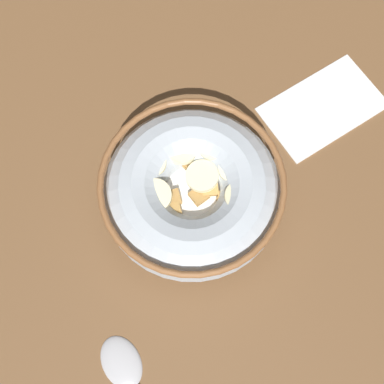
{
  "coord_description": "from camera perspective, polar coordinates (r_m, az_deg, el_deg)",
  "views": [
    {
      "loc": [
        10.46,
        8.78,
        43.98
      ],
      "look_at": [
        0.0,
        0.0,
        3.0
      ],
      "focal_mm": 44.82,
      "sensor_mm": 36.0,
      "label": 1
    }
  ],
  "objects": [
    {
      "name": "ground_plane",
      "position": [
        0.47,
        0.0,
        -1.54
      ],
      "size": [
        110.1,
        110.1,
        2.0
      ],
      "primitive_type": "cube",
      "color": "brown"
    },
    {
      "name": "cereal_bowl",
      "position": [
        0.43,
        0.0,
        0.04
      ],
      "size": [
        16.28,
        16.28,
        5.79
      ],
      "color": "#B2BCC6",
      "rests_on": "ground_plane"
    },
    {
      "name": "folded_napkin",
      "position": [
        0.52,
        15.33,
        9.75
      ],
      "size": [
        13.68,
        10.51,
        0.3
      ],
      "primitive_type": "cube",
      "rotation": [
        0.0,
        0.0,
        -0.3
      ],
      "color": "white",
      "rests_on": "ground_plane"
    }
  ]
}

